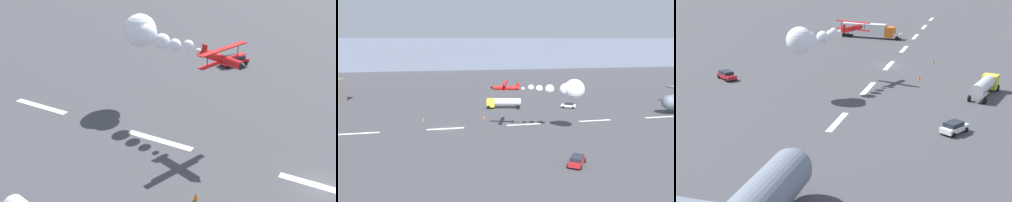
% 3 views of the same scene
% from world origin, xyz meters
% --- Properties ---
extents(ground_plane, '(440.00, 440.00, 0.00)m').
position_xyz_m(ground_plane, '(0.00, 0.00, 0.00)').
color(ground_plane, '#424247').
rests_on(ground_plane, ground).
extents(runway_stripe_4, '(8.00, 0.90, 0.01)m').
position_xyz_m(runway_stripe_4, '(0.00, 0.00, 0.01)').
color(runway_stripe_4, white).
rests_on(runway_stripe_4, ground).
extents(runway_stripe_5, '(8.00, 0.90, 0.01)m').
position_xyz_m(runway_stripe_5, '(17.48, 0.00, 0.01)').
color(runway_stripe_5, white).
rests_on(runway_stripe_5, ground).
extents(runway_stripe_6, '(8.00, 0.90, 0.01)m').
position_xyz_m(runway_stripe_6, '(34.95, 0.00, 0.01)').
color(runway_stripe_6, white).
rests_on(runway_stripe_6, ground).
extents(stunt_biplane_red, '(18.42, 10.20, 4.16)m').
position_xyz_m(stunt_biplane_red, '(24.32, -8.49, 9.02)').
color(stunt_biplane_red, red).
extents(followme_car_yellow, '(4.10, 4.71, 1.52)m').
position_xyz_m(followme_car_yellow, '(18.80, -25.74, 0.81)').
color(followme_car_yellow, '#B21E23').
rests_on(followme_car_yellow, ground).
extents(traffic_cone_far, '(0.44, 0.44, 0.75)m').
position_xyz_m(traffic_cone_far, '(9.48, 7.44, 0.38)').
color(traffic_cone_far, orange).
rests_on(traffic_cone_far, ground).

